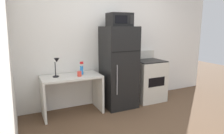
{
  "coord_description": "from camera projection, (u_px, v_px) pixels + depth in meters",
  "views": [
    {
      "loc": [
        -2.06,
        -2.31,
        1.67
      ],
      "look_at": [
        -0.43,
        1.1,
        0.9
      ],
      "focal_mm": 32.26,
      "sensor_mm": 36.0,
      "label": 1
    }
  ],
  "objects": [
    {
      "name": "spray_bottle",
      "position": [
        82.0,
        69.0,
        3.9
      ],
      "size": [
        0.06,
        0.06,
        0.25
      ],
      "color": "#2D8CEA",
      "rests_on": "desk"
    },
    {
      "name": "refrigerator",
      "position": [
        119.0,
        67.0,
        4.16
      ],
      "size": [
        0.64,
        0.66,
        1.66
      ],
      "color": "black",
      "rests_on": "ground"
    },
    {
      "name": "coffee_mug",
      "position": [
        79.0,
        74.0,
        3.74
      ],
      "size": [
        0.08,
        0.08,
        0.09
      ],
      "primitive_type": "cylinder",
      "color": "#D83F33",
      "rests_on": "desk"
    },
    {
      "name": "desk_lamp",
      "position": [
        56.0,
        64.0,
        3.65
      ],
      "size": [
        0.14,
        0.12,
        0.35
      ],
      "color": "black",
      "rests_on": "desk"
    },
    {
      "name": "oven_range",
      "position": [
        148.0,
        80.0,
        4.58
      ],
      "size": [
        0.65,
        0.61,
        1.1
      ],
      "color": "beige",
      "rests_on": "ground"
    },
    {
      "name": "wall_back_white",
      "position": [
        118.0,
        43.0,
        4.49
      ],
      "size": [
        5.0,
        0.1,
        2.6
      ],
      "primitive_type": "cube",
      "color": "white",
      "rests_on": "ground"
    },
    {
      "name": "microwave",
      "position": [
        120.0,
        20.0,
        3.95
      ],
      "size": [
        0.46,
        0.35,
        0.26
      ],
      "color": "black",
      "rests_on": "refrigerator"
    },
    {
      "name": "desk",
      "position": [
        72.0,
        87.0,
        3.84
      ],
      "size": [
        1.11,
        0.57,
        0.75
      ],
      "color": "silver",
      "rests_on": "ground"
    },
    {
      "name": "wall_left_brick",
      "position": [
        2.0,
        63.0,
        2.06
      ],
      "size": [
        0.1,
        4.0,
        2.6
      ],
      "primitive_type": "cube",
      "color": "silver",
      "rests_on": "ground"
    },
    {
      "name": "ground_plane",
      "position": [
        165.0,
        132.0,
        3.24
      ],
      "size": [
        12.0,
        12.0,
        0.0
      ],
      "primitive_type": "plane",
      "color": "brown"
    }
  ]
}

